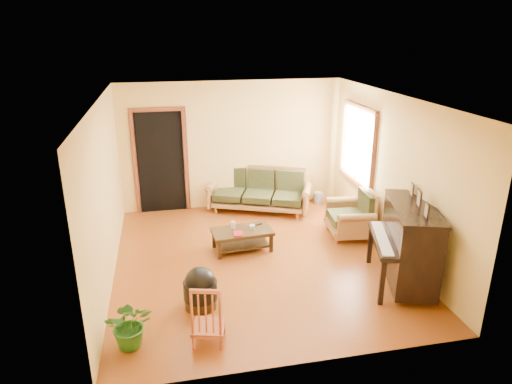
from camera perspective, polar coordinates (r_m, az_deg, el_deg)
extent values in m
plane|color=#692F0D|center=(7.52, 0.17, -8.43)|extent=(5.00, 5.00, 0.00)
cube|color=black|center=(9.32, -11.81, 3.61)|extent=(1.08, 0.16, 2.05)
cube|color=white|center=(8.81, 12.65, 5.82)|extent=(0.12, 1.36, 1.46)
cube|color=olive|center=(9.30, 0.36, 0.18)|extent=(2.20, 1.55, 0.87)
cube|color=black|center=(7.76, -1.75, -6.00)|extent=(1.04, 0.63, 0.36)
cube|color=olive|center=(8.35, 11.62, -2.55)|extent=(0.93, 0.97, 0.88)
cube|color=black|center=(6.95, 18.66, -6.39)|extent=(1.20, 1.57, 1.23)
cylinder|color=black|center=(6.30, -6.95, -12.38)|extent=(0.49, 0.49, 0.44)
cube|color=#8E3919|center=(5.59, -6.00, -14.73)|extent=(0.47, 0.49, 0.81)
cube|color=#AC9239|center=(9.90, 6.18, 0.46)|extent=(0.45, 0.25, 0.59)
cylinder|color=#3558A0|center=(9.88, 7.80, -0.73)|extent=(0.23, 0.23, 0.24)
imported|color=#265E1A|center=(5.74, -15.44, -15.63)|extent=(0.56, 0.49, 0.60)
imported|color=maroon|center=(7.53, -2.86, -5.26)|extent=(0.17, 0.22, 0.02)
cylinder|color=silver|center=(7.73, -2.87, -4.13)|extent=(0.09, 0.09, 0.12)
cylinder|color=silver|center=(7.72, -0.46, -4.38)|extent=(0.10, 0.10, 0.06)
cube|color=black|center=(7.88, 0.23, -4.07)|extent=(0.16, 0.10, 0.02)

